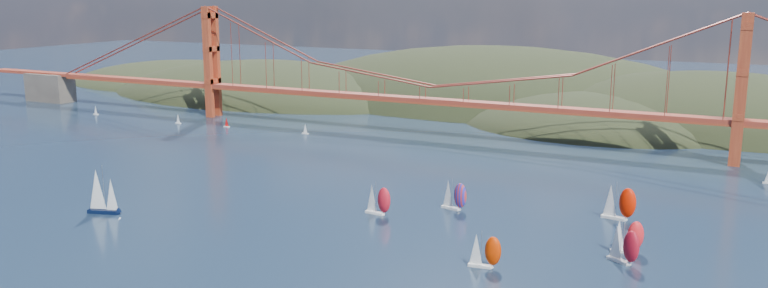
% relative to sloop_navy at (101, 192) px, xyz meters
% --- Properties ---
extents(ground, '(1200.00, 1200.00, 0.00)m').
position_rel_sloop_navy_xyz_m(ground, '(40.55, -31.89, -6.27)').
color(ground, black).
rests_on(ground, ground).
extents(headlands, '(725.00, 225.00, 96.00)m').
position_rel_sloop_navy_xyz_m(headlands, '(85.50, 246.40, -18.73)').
color(headlands, black).
rests_on(headlands, ground).
extents(bridge, '(552.00, 12.00, 55.00)m').
position_rel_sloop_navy_xyz_m(bridge, '(38.80, 148.11, 25.96)').
color(bridge, '#993321').
rests_on(bridge, ground).
extents(sloop_navy, '(9.61, 6.72, 14.20)m').
position_rel_sloop_navy_xyz_m(sloop_navy, '(0.00, 0.00, 0.00)').
color(sloop_navy, black).
rests_on(sloop_navy, ground).
extents(racer_0, '(8.34, 3.96, 9.40)m').
position_rel_sloop_navy_xyz_m(racer_0, '(71.42, 33.90, -1.83)').
color(racer_0, white).
rests_on(racer_0, ground).
extents(racer_1, '(7.74, 3.43, 8.78)m').
position_rel_sloop_navy_xyz_m(racer_1, '(112.22, 7.60, -2.12)').
color(racer_1, silver).
rests_on(racer_1, ground).
extents(racer_2, '(8.55, 6.73, 9.72)m').
position_rel_sloop_navy_xyz_m(racer_2, '(140.39, 24.80, -1.68)').
color(racer_2, silver).
rests_on(racer_2, ground).
extents(racer_3, '(9.57, 4.79, 10.77)m').
position_rel_sloop_navy_xyz_m(racer_3, '(133.61, 59.37, -1.18)').
color(racer_3, white).
rests_on(racer_3, ground).
extents(racer_4, '(8.06, 5.47, 9.02)m').
position_rel_sloop_navy_xyz_m(racer_4, '(139.99, 32.76, -2.01)').
color(racer_4, silver).
rests_on(racer_4, ground).
extents(racer_rwb, '(8.41, 4.60, 9.43)m').
position_rel_sloop_navy_xyz_m(racer_rwb, '(89.09, 48.11, -1.81)').
color(racer_rwb, silver).
rests_on(racer_rwb, ground).
extents(distant_boat_0, '(3.00, 2.00, 4.70)m').
position_rel_sloop_navy_xyz_m(distant_boat_0, '(-137.12, 124.85, -3.86)').
color(distant_boat_0, silver).
rests_on(distant_boat_0, ground).
extents(distant_boat_1, '(3.00, 2.00, 4.70)m').
position_rel_sloop_navy_xyz_m(distant_boat_1, '(-81.11, 123.30, -3.86)').
color(distant_boat_1, silver).
rests_on(distant_boat_1, ground).
extents(distant_boat_2, '(3.00, 2.00, 4.70)m').
position_rel_sloop_navy_xyz_m(distant_boat_2, '(-54.44, 126.12, -3.86)').
color(distant_boat_2, silver).
rests_on(distant_boat_2, ground).
extents(distant_boat_3, '(3.00, 2.00, 4.70)m').
position_rel_sloop_navy_xyz_m(distant_boat_3, '(-12.33, 127.98, -3.86)').
color(distant_boat_3, silver).
rests_on(distant_boat_3, ground).
extents(distant_boat_4, '(3.00, 2.00, 4.70)m').
position_rel_sloop_navy_xyz_m(distant_boat_4, '(171.40, 122.09, -3.86)').
color(distant_boat_4, silver).
rests_on(distant_boat_4, ground).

